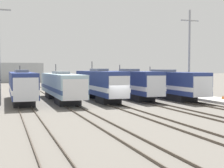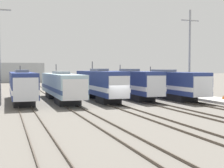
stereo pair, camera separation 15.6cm
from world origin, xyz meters
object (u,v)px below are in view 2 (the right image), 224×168
Objects in this scene: locomotive_center_left at (62,86)px; locomotive_center at (100,84)px; locomotive_center_right at (130,83)px; traffic_cone at (223,97)px; catenary_tower_right at (190,52)px; locomotive_far_left at (22,86)px; locomotive_far_right at (165,83)px.

locomotive_center_left is 1.15× the size of locomotive_center.
locomotive_center_left is 10.29m from locomotive_center_right.
locomotive_center_right is 34.53× the size of traffic_cone.
locomotive_center is at bearing 173.80° from catenary_tower_right.
locomotive_far_left is at bearing 164.97° from traffic_cone.
locomotive_center_left is at bearing 168.47° from locomotive_center.
locomotive_center_left is 21.88m from traffic_cone.
locomotive_center is 0.81× the size of locomotive_far_right.
locomotive_far_left is 20.53m from locomotive_far_right.
locomotive_center_left is at bearing 172.29° from catenary_tower_right.
locomotive_center_left is 19.03m from catenary_tower_right.
locomotive_far_left reaches higher than locomotive_far_right.
locomotive_center_left is at bearing -176.25° from locomotive_center_right.
locomotive_center is 31.67× the size of traffic_cone.
locomotive_center_left reaches higher than locomotive_center_right.
locomotive_center_left is 5.24m from locomotive_center.
locomotive_far_right is at bearing 145.40° from catenary_tower_right.
locomotive_far_right is (10.26, 0.56, -0.06)m from locomotive_center.
locomotive_far_left is 33.54× the size of traffic_cone.
traffic_cone is (25.79, -6.92, -1.63)m from locomotive_far_left.
catenary_tower_right is (13.15, -1.43, 4.52)m from locomotive_center.
catenary_tower_right is 25.14× the size of traffic_cone.
locomotive_center is at bearing -5.15° from locomotive_far_left.
locomotive_far_right is (20.53, -0.36, -0.00)m from locomotive_far_left.
locomotive_center_right is at bearing 18.53° from locomotive_center.
traffic_cone is (15.53, -6.00, -1.69)m from locomotive_center.
locomotive_far_right is 1.56× the size of catenary_tower_right.
locomotive_center is at bearing 158.88° from traffic_cone.
locomotive_center_right is 1.37× the size of catenary_tower_right.
locomotive_center is at bearing -176.87° from locomotive_far_right.
locomotive_center_right is at bearing 158.56° from catenary_tower_right.
traffic_cone is at bearing -21.12° from locomotive_center.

